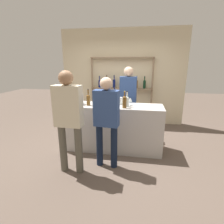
{
  "coord_description": "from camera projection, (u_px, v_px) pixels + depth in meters",
  "views": [
    {
      "loc": [
        0.58,
        -3.48,
        1.83
      ],
      "look_at": [
        0.0,
        0.0,
        0.83
      ],
      "focal_mm": 28.0,
      "sensor_mm": 36.0,
      "label": 1
    }
  ],
  "objects": [
    {
      "name": "counter_bottle_1",
      "position": [
        124.0,
        101.0,
        3.37
      ],
      "size": [
        0.08,
        0.08,
        0.33
      ],
      "color": "brown",
      "rests_on": "bar_counter"
    },
    {
      "name": "customer_left",
      "position": [
        69.0,
        115.0,
        2.81
      ],
      "size": [
        0.45,
        0.23,
        1.73
      ],
      "rotation": [
        0.0,
        0.0,
        1.55
      ],
      "color": "#575347",
      "rests_on": "ground_plane"
    },
    {
      "name": "server_behind_counter",
      "position": [
        128.0,
        96.0,
        4.27
      ],
      "size": [
        0.41,
        0.23,
        1.75
      ],
      "rotation": [
        0.0,
        0.0,
        -1.61
      ],
      "color": "#121C33",
      "rests_on": "ground_plane"
    },
    {
      "name": "customer_center",
      "position": [
        106.0,
        116.0,
        2.98
      ],
      "size": [
        0.44,
        0.23,
        1.61
      ],
      "rotation": [
        0.0,
        0.0,
        1.47
      ],
      "color": "#121C33",
      "rests_on": "ground_plane"
    },
    {
      "name": "cork_jar",
      "position": [
        121.0,
        101.0,
        3.71
      ],
      "size": [
        0.1,
        0.1,
        0.15
      ],
      "color": "silver",
      "rests_on": "bar_counter"
    },
    {
      "name": "counter_bottle_0",
      "position": [
        127.0,
        101.0,
        3.49
      ],
      "size": [
        0.09,
        0.09,
        0.31
      ],
      "color": "silver",
      "rests_on": "bar_counter"
    },
    {
      "name": "counter_bottle_3",
      "position": [
        114.0,
        97.0,
        3.7
      ],
      "size": [
        0.07,
        0.07,
        0.36
      ],
      "color": "#0F1956",
      "rests_on": "bar_counter"
    },
    {
      "name": "ice_bucket",
      "position": [
        78.0,
        99.0,
        3.71
      ],
      "size": [
        0.23,
        0.23,
        0.21
      ],
      "color": "#B2B2B7",
      "rests_on": "bar_counter"
    },
    {
      "name": "ground_plane",
      "position": [
        112.0,
        148.0,
        3.9
      ],
      "size": [
        16.0,
        16.0,
        0.0
      ],
      "primitive_type": "plane",
      "color": "brown"
    },
    {
      "name": "counter_bottle_5",
      "position": [
        108.0,
        98.0,
        3.67
      ],
      "size": [
        0.09,
        0.09,
        0.37
      ],
      "color": "silver",
      "rests_on": "bar_counter"
    },
    {
      "name": "bar_counter",
      "position": [
        112.0,
        127.0,
        3.76
      ],
      "size": [
        2.1,
        0.62,
        0.98
      ],
      "primitive_type": "cube",
      "color": "#B7B2AD",
      "rests_on": "ground_plane"
    },
    {
      "name": "wine_glass",
      "position": [
        130.0,
        100.0,
        3.58
      ],
      "size": [
        0.08,
        0.08,
        0.16
      ],
      "color": "silver",
      "rests_on": "bar_counter"
    },
    {
      "name": "counter_bottle_4",
      "position": [
        78.0,
        97.0,
        3.9
      ],
      "size": [
        0.07,
        0.07,
        0.3
      ],
      "color": "black",
      "rests_on": "bar_counter"
    },
    {
      "name": "back_shelf",
      "position": [
        122.0,
        82.0,
        5.19
      ],
      "size": [
        1.85,
        0.18,
        1.99
      ],
      "color": "#897056",
      "rests_on": "ground_plane"
    },
    {
      "name": "back_wall",
      "position": [
        122.0,
        77.0,
        5.33
      ],
      "size": [
        3.7,
        0.12,
        2.8
      ],
      "primitive_type": "cube",
      "color": "beige",
      "rests_on": "ground_plane"
    },
    {
      "name": "counter_bottle_2",
      "position": [
        88.0,
        99.0,
        3.59
      ],
      "size": [
        0.08,
        0.08,
        0.34
      ],
      "color": "brown",
      "rests_on": "bar_counter"
    }
  ]
}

